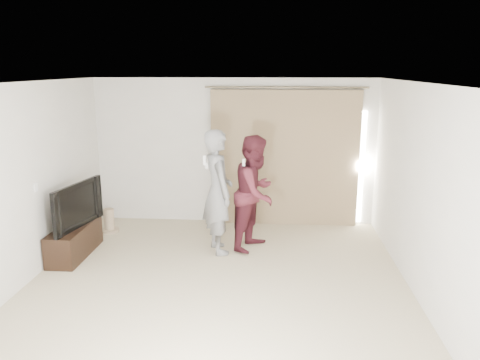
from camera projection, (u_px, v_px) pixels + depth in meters
name	position (u px, v px, depth m)	size (l,w,h in m)	color
floor	(216.00, 289.00, 6.02)	(5.50, 5.50, 0.00)	#C2B491
wall_back	(234.00, 152.00, 8.37)	(5.00, 0.04, 2.60)	beige
wall_left	(18.00, 188.00, 5.89)	(0.04, 5.50, 2.60)	beige
ceiling	(213.00, 83.00, 5.40)	(5.00, 5.50, 0.01)	white
curtain	(285.00, 159.00, 8.26)	(2.80, 0.11, 2.46)	tan
tv_console	(75.00, 241.00, 7.05)	(0.41, 1.20, 0.46)	black
tv	(72.00, 205.00, 6.92)	(1.16, 0.15, 0.67)	black
scratching_post	(109.00, 223.00, 8.06)	(0.31, 0.31, 0.41)	tan
person_man	(218.00, 192.00, 7.05)	(0.69, 0.81, 1.89)	slate
person_woman	(256.00, 193.00, 7.20)	(0.97, 1.07, 1.79)	#501B25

